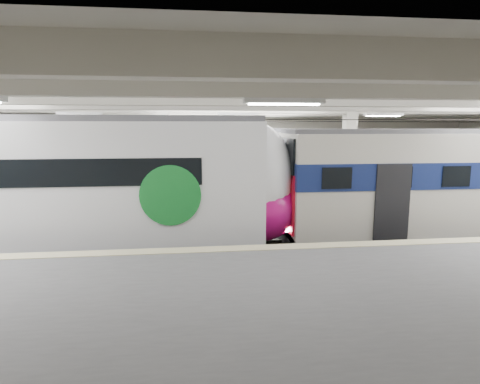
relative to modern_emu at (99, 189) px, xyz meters
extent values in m
cube|color=black|center=(5.00, 0.00, -2.41)|extent=(36.00, 24.00, 0.10)
cube|color=silver|center=(5.00, 0.00, 3.19)|extent=(36.00, 24.00, 0.20)
cube|color=beige|center=(5.00, 10.00, 0.39)|extent=(30.00, 0.10, 5.50)
cube|color=beige|center=(5.00, -10.00, 0.39)|extent=(30.00, 0.10, 5.50)
cube|color=#575759|center=(5.00, -6.50, -1.81)|extent=(30.00, 7.00, 1.10)
cube|color=beige|center=(5.00, -3.25, -1.25)|extent=(30.00, 0.50, 0.02)
cube|color=beige|center=(2.00, 3.00, 0.39)|extent=(0.50, 0.50, 5.50)
cube|color=beige|center=(10.00, 3.00, 0.39)|extent=(0.50, 0.50, 5.50)
cube|color=beige|center=(5.00, 0.00, 2.89)|extent=(30.00, 18.00, 0.50)
cube|color=#59544C|center=(5.00, 0.00, -2.28)|extent=(30.00, 1.52, 0.16)
cube|color=#59544C|center=(5.00, 5.50, -2.28)|extent=(30.00, 1.52, 0.16)
cylinder|color=black|center=(5.00, 0.00, 2.34)|extent=(30.00, 0.03, 0.03)
cylinder|color=black|center=(5.00, 5.50, 2.34)|extent=(30.00, 0.03, 0.03)
cube|color=white|center=(5.00, -2.00, 2.56)|extent=(26.00, 8.40, 0.12)
cube|color=white|center=(-1.35, 0.00, 0.19)|extent=(13.70, 3.06, 4.11)
ellipsoid|color=white|center=(5.50, 0.00, 0.19)|extent=(2.42, 2.99, 4.03)
ellipsoid|color=#BE0F70|center=(5.62, 0.00, -0.71)|extent=(2.57, 3.06, 2.47)
cylinder|color=#17812E|center=(2.48, -1.56, -0.01)|extent=(1.90, 0.06, 1.90)
cube|color=#4C4C51|center=(-1.35, 0.00, 2.35)|extent=(13.70, 2.51, 0.20)
cube|color=black|center=(-1.35, 0.00, -2.01)|extent=(13.70, 2.14, 0.70)
cube|color=beige|center=(13.04, 0.00, -0.01)|extent=(13.04, 2.86, 3.71)
cube|color=navy|center=(13.04, 0.00, 0.44)|extent=(13.08, 2.92, 0.90)
cube|color=red|center=(6.48, 0.00, -0.53)|extent=(0.08, 2.43, 2.04)
cube|color=black|center=(6.48, 0.00, 1.03)|extent=(0.08, 2.29, 1.34)
cube|color=#4C4C51|center=(13.04, 0.00, 1.93)|extent=(13.04, 2.23, 0.16)
cube|color=black|center=(13.04, 0.00, -2.01)|extent=(13.04, 2.00, 0.70)
cube|color=white|center=(0.83, 5.50, -0.01)|extent=(13.71, 3.25, 3.70)
cube|color=#17812E|center=(0.83, 5.50, 0.47)|extent=(13.75, 3.31, 0.78)
cube|color=#4C4C51|center=(0.83, 5.50, 1.93)|extent=(13.69, 2.76, 0.16)
cube|color=black|center=(0.83, 5.50, -2.06)|extent=(13.70, 2.96, 0.60)
camera|label=1|loc=(3.18, -13.91, 2.08)|focal=30.00mm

